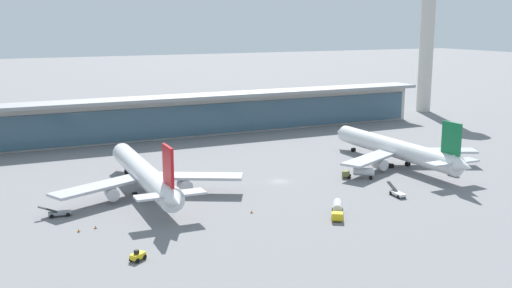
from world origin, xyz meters
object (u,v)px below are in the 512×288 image
at_px(service_truck_near_nose_olive, 360,172).
at_px(service_truck_on_taxiway_yellow, 337,209).
at_px(airliner_centre_stand, 397,149).
at_px(safety_cone_bravo, 79,230).
at_px(service_truck_under_wing_grey, 59,213).
at_px(service_truck_by_tail_white, 453,173).
at_px(service_truck_mid_apron_white, 397,193).
at_px(safety_cone_alpha, 95,227).
at_px(safety_cone_charlie, 252,212).
at_px(service_truck_at_far_stand_yellow, 138,256).
at_px(airliner_left_stand, 145,174).
at_px(control_tower, 428,26).

bearing_deg(service_truck_near_nose_olive, service_truck_on_taxiway_yellow, -133.26).
bearing_deg(airliner_centre_stand, safety_cone_bravo, -169.15).
bearing_deg(service_truck_under_wing_grey, service_truck_by_tail_white, -5.60).
relative_size(airliner_centre_stand, service_truck_mid_apron_white, 8.80).
xyz_separation_m(service_truck_under_wing_grey, safety_cone_alpha, (5.63, -11.36, -0.49)).
bearing_deg(safety_cone_charlie, service_truck_near_nose_olive, 20.44).
bearing_deg(service_truck_at_far_stand_yellow, airliner_left_stand, 72.79).
bearing_deg(service_truck_on_taxiway_yellow, safety_cone_alpha, 163.53).
distance_m(service_truck_by_tail_white, service_truck_at_far_stand_yellow, 96.02).
relative_size(airliner_left_stand, service_truck_on_taxiway_yellow, 7.23).
relative_size(service_truck_under_wing_grey, service_truck_at_far_stand_yellow, 2.08).
xyz_separation_m(airliner_centre_stand, service_truck_at_far_stand_yellow, (-86.75, -37.71, -4.23)).
bearing_deg(service_truck_by_tail_white, airliner_left_stand, 166.99).
bearing_deg(service_truck_near_nose_olive, airliner_left_stand, 169.92).
bearing_deg(safety_cone_alpha, safety_cone_charlie, -7.74).
xyz_separation_m(service_truck_on_taxiway_yellow, safety_cone_alpha, (-49.14, 14.53, -1.39)).
relative_size(service_truck_near_nose_olive, service_truck_on_taxiway_yellow, 0.98).
relative_size(service_truck_mid_apron_white, service_truck_at_far_stand_yellow, 2.08).
bearing_deg(service_truck_near_nose_olive, safety_cone_charlie, -159.56).
xyz_separation_m(service_truck_by_tail_white, safety_cone_bravo, (-100.46, -1.92, -0.56)).
relative_size(service_truck_on_taxiway_yellow, safety_cone_charlie, 12.03).
distance_m(service_truck_mid_apron_white, safety_cone_charlie, 37.50).
distance_m(control_tower, safety_cone_charlie, 177.63).
xyz_separation_m(airliner_left_stand, service_truck_mid_apron_white, (54.59, -27.93, -4.30)).
bearing_deg(safety_cone_alpha, service_truck_mid_apron_white, -6.39).
xyz_separation_m(airliner_centre_stand, service_truck_under_wing_grey, (-95.85, -5.97, -4.30)).
relative_size(service_truck_mid_apron_white, safety_cone_charlie, 9.86).
bearing_deg(service_truck_near_nose_olive, safety_cone_alpha, -172.10).
xyz_separation_m(safety_cone_alpha, safety_cone_charlie, (33.23, -4.51, 0.00)).
height_order(airliner_centre_stand, safety_cone_alpha, airliner_centre_stand).
bearing_deg(safety_cone_charlie, safety_cone_alpha, 172.26).
bearing_deg(service_truck_near_nose_olive, service_truck_under_wing_grey, 179.02).
xyz_separation_m(service_truck_mid_apron_white, service_truck_at_far_stand_yellow, (-67.10, -12.47, 0.07)).
bearing_deg(service_truck_under_wing_grey, safety_cone_bravo, -79.66).
bearing_deg(service_truck_under_wing_grey, safety_cone_alpha, -63.64).
bearing_deg(service_truck_at_far_stand_yellow, control_tower, 35.65).
distance_m(control_tower, safety_cone_alpha, 202.28).
xyz_separation_m(service_truck_under_wing_grey, service_truck_at_far_stand_yellow, (9.11, -31.73, 0.07)).
bearing_deg(safety_cone_bravo, service_truck_on_taxiway_yellow, -14.82).
bearing_deg(control_tower, service_truck_near_nose_olive, -137.76).
bearing_deg(safety_cone_charlie, safety_cone_bravo, 173.93).
relative_size(safety_cone_alpha, safety_cone_bravo, 1.00).
xyz_separation_m(airliner_left_stand, safety_cone_charlie, (17.24, -24.54, -4.79)).
distance_m(service_truck_on_taxiway_yellow, safety_cone_alpha, 51.26).
height_order(airliner_left_stand, airliner_centre_stand, same).
bearing_deg(control_tower, service_truck_on_taxiway_yellow, -136.86).
height_order(airliner_left_stand, safety_cone_charlie, airliner_left_stand).
bearing_deg(service_truck_on_taxiway_yellow, safety_cone_charlie, 147.80).
height_order(airliner_left_stand, service_truck_near_nose_olive, airliner_left_stand).
bearing_deg(service_truck_at_far_stand_yellow, service_truck_near_nose_olive, 23.85).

